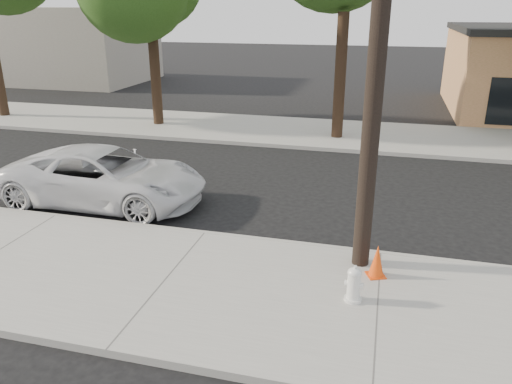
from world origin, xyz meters
TOP-DOWN VIEW (x-y plane):
  - ground at (0.00, 0.00)m, footprint 120.00×120.00m
  - near_sidewalk at (0.00, -4.30)m, footprint 90.00×4.40m
  - far_sidewalk at (0.00, 8.50)m, footprint 90.00×5.00m
  - curb_near at (0.00, -2.10)m, footprint 90.00×0.12m
  - building_far at (-20.00, 20.00)m, footprint 14.00×8.00m
  - utility_pole at (3.60, -2.70)m, footprint 1.40×0.34m
  - police_cruiser at (-3.38, -0.69)m, footprint 5.51×2.57m
  - fire_hydrant at (3.56, -4.15)m, footprint 0.35×0.32m
  - traffic_cone at (3.93, -3.15)m, footprint 0.44×0.44m

SIDE VIEW (x-z plane):
  - ground at x=0.00m, z-range 0.00..0.00m
  - near_sidewalk at x=0.00m, z-range 0.00..0.15m
  - far_sidewalk at x=0.00m, z-range 0.00..0.15m
  - curb_near at x=0.00m, z-range -0.01..0.15m
  - fire_hydrant at x=3.56m, z-range 0.14..0.79m
  - traffic_cone at x=3.93m, z-range 0.14..0.80m
  - police_cruiser at x=-3.38m, z-range 0.00..1.53m
  - building_far at x=-20.00m, z-range 0.00..5.00m
  - utility_pole at x=3.60m, z-range 0.20..9.20m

